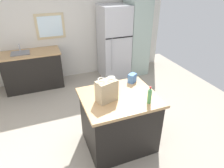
{
  "coord_description": "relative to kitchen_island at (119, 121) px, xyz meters",
  "views": [
    {
      "loc": [
        -0.83,
        -2.5,
        2.49
      ],
      "look_at": [
        0.17,
        0.07,
        0.97
      ],
      "focal_mm": 32.12,
      "sensor_mm": 36.0,
      "label": 1
    }
  ],
  "objects": [
    {
      "name": "tall_cabinet",
      "position": [
        1.53,
        2.44,
        0.59
      ],
      "size": [
        0.53,
        0.67,
        2.11
      ],
      "color": "#9EB2A8",
      "rests_on": "ground"
    },
    {
      "name": "refrigerator",
      "position": [
        0.89,
        2.44,
        0.46
      ],
      "size": [
        0.72,
        0.75,
        1.85
      ],
      "color": "#B7B7BC",
      "rests_on": "ground"
    },
    {
      "name": "sink_counter",
      "position": [
        -1.18,
        2.5,
        0.0
      ],
      "size": [
        1.34,
        0.63,
        1.09
      ],
      "color": "black",
      "rests_on": "ground"
    },
    {
      "name": "kitchen_island",
      "position": [
        0.0,
        0.0,
        0.0
      ],
      "size": [
        1.11,
        0.94,
        0.92
      ],
      "color": "black",
      "rests_on": "ground"
    },
    {
      "name": "bottle",
      "position": [
        0.31,
        -0.3,
        0.57
      ],
      "size": [
        0.06,
        0.06,
        0.26
      ],
      "color": "#4C9956",
      "rests_on": "kitchen_island"
    },
    {
      "name": "shopping_bag",
      "position": [
        -0.21,
        -0.03,
        0.61
      ],
      "size": [
        0.32,
        0.24,
        0.35
      ],
      "color": "tan",
      "rests_on": "kitchen_island"
    },
    {
      "name": "ground",
      "position": [
        -0.17,
        0.23,
        -0.46
      ],
      "size": [
        6.35,
        6.35,
        0.0
      ],
      "primitive_type": "plane",
      "color": "#9E9384"
    },
    {
      "name": "small_box",
      "position": [
        0.36,
        0.32,
        0.53
      ],
      "size": [
        0.17,
        0.15,
        0.15
      ],
      "primitive_type": "cube",
      "rotation": [
        0.0,
        0.0,
        0.55
      ],
      "color": "#4775B7",
      "rests_on": "kitchen_island"
    },
    {
      "name": "back_wall",
      "position": [
        -0.18,
        2.87,
        0.82
      ],
      "size": [
        5.25,
        0.13,
        2.57
      ],
      "color": "silver",
      "rests_on": "ground"
    }
  ]
}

